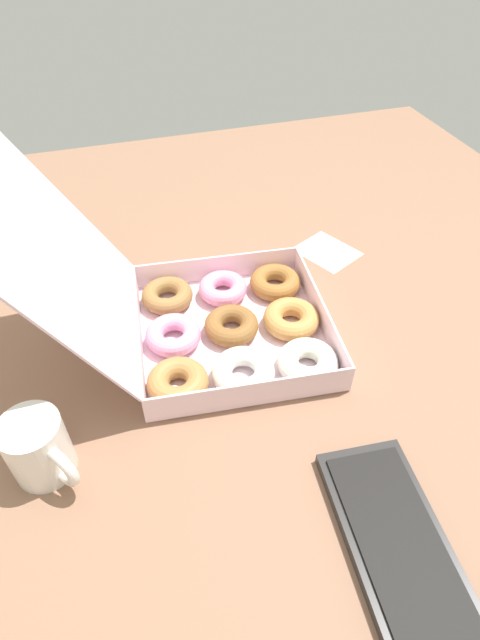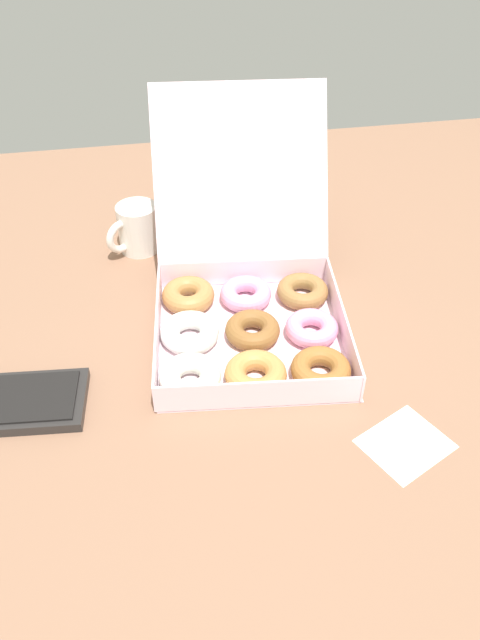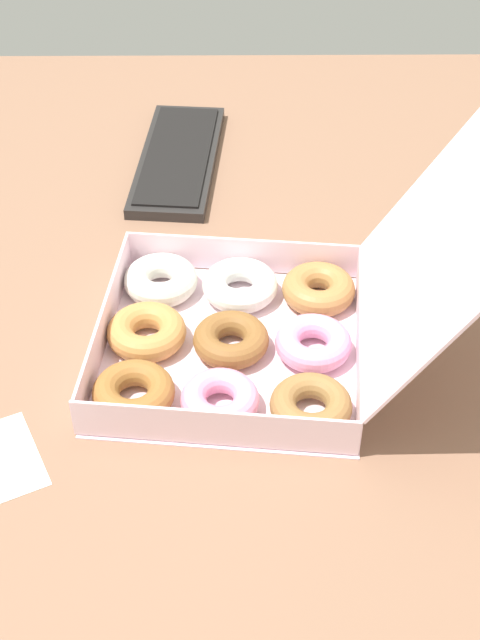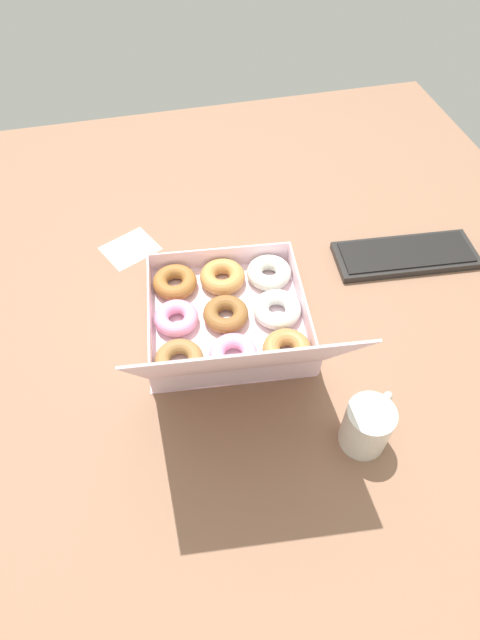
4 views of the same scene
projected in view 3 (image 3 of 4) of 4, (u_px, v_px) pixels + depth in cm
name	position (u px, v px, depth cm)	size (l,w,h in cm)	color
ground_plane	(217.00, 357.00, 118.88)	(180.00, 180.00, 2.00)	#90664E
donut_box	(249.00, 326.00, 116.12)	(39.13, 54.74, 35.47)	white
keyboard	(178.00, 159.00, 152.85)	(35.63, 15.68, 2.20)	#282625
coffee_mug	(461.00, 234.00, 129.13)	(11.53, 9.98, 10.45)	white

